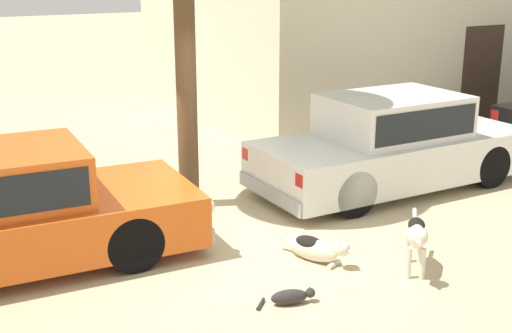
# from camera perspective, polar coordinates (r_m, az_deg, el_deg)

# --- Properties ---
(ground_plane) EXTENTS (80.00, 80.00, 0.00)m
(ground_plane) POSITION_cam_1_polar(r_m,az_deg,el_deg) (8.26, -2.88, -6.93)
(ground_plane) COLOR tan
(parked_sedan_second) EXTENTS (4.52, 1.74, 1.44)m
(parked_sedan_second) POSITION_cam_1_polar(r_m,az_deg,el_deg) (10.49, 11.48, 2.02)
(parked_sedan_second) COLOR silver
(parked_sedan_second) RESTS_ON ground_plane
(stray_dog_spotted) EXTENTS (0.74, 0.87, 0.69)m
(stray_dog_spotted) POSITION_cam_1_polar(r_m,az_deg,el_deg) (7.68, 13.40, -5.58)
(stray_dog_spotted) COLOR beige
(stray_dog_spotted) RESTS_ON ground_plane
(stray_dog_tan) EXTENTS (0.49, 0.99, 0.36)m
(stray_dog_tan) POSITION_cam_1_polar(r_m,az_deg,el_deg) (7.89, 5.07, -6.87)
(stray_dog_tan) COLOR beige
(stray_dog_tan) RESTS_ON ground_plane
(stray_cat) EXTENTS (0.63, 0.32, 0.16)m
(stray_cat) POSITION_cam_1_polar(r_m,az_deg,el_deg) (6.97, 2.96, -10.91)
(stray_cat) COLOR #2D2B28
(stray_cat) RESTS_ON ground_plane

